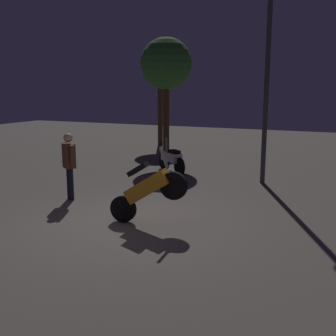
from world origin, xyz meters
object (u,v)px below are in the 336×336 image
at_px(motorcycle_white_parked_left, 171,159).
at_px(person_rider_beside, 69,160).
at_px(streetlamp_near, 268,59).
at_px(motorcycle_orange_foreground, 147,189).

height_order(motorcycle_white_parked_left, person_rider_beside, person_rider_beside).
height_order(motorcycle_white_parked_left, streetlamp_near, streetlamp_near).
xyz_separation_m(motorcycle_white_parked_left, streetlamp_near, (3.05, -0.33, 3.08)).
xyz_separation_m(person_rider_beside, streetlamp_near, (4.01, 3.76, 2.53)).
relative_size(motorcycle_orange_foreground, streetlamp_near, 0.30).
height_order(motorcycle_orange_foreground, motorcycle_white_parked_left, motorcycle_orange_foreground).
relative_size(motorcycle_white_parked_left, person_rider_beside, 0.82).
bearing_deg(motorcycle_orange_foreground, person_rider_beside, 155.59).
height_order(person_rider_beside, streetlamp_near, streetlamp_near).
distance_m(motorcycle_orange_foreground, motorcycle_white_parked_left, 5.31).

